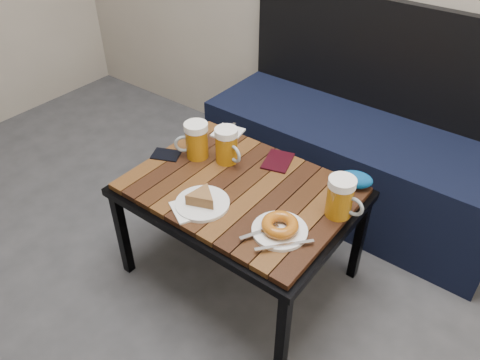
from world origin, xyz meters
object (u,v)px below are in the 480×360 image
Objects in this scene: bench at (354,156)px; knit_pouch at (355,179)px; cafe_table at (240,195)px; plate_bagel at (280,227)px; beer_mug_left at (196,140)px; passport_navy at (166,155)px; plate_pie at (202,200)px; passport_burgundy at (278,161)px; beer_mug_right at (341,197)px; beer_mug_centre at (227,146)px.

bench is 10.79× the size of knit_pouch.
cafe_table is 0.28m from plate_bagel.
beer_mug_left is at bearing 161.99° from plate_bagel.
bench reaches higher than beer_mug_left.
plate_bagel is 1.72× the size of knit_pouch.
bench is at bearing 121.13° from passport_navy.
passport_navy is at bearing 155.91° from plate_pie.
passport_navy is at bearing -164.74° from passport_burgundy.
beer_mug_right is at bearing 60.54° from plate_bagel.
cafe_table is at bearing 155.34° from plate_bagel.
beer_mug_centre is at bearing 93.61° from passport_navy.
plate_bagel is (0.11, -0.83, 0.22)m from bench.
beer_mug_right reaches higher than plate_pie.
beer_mug_centre is 1.03× the size of passport_burgundy.
passport_navy is 0.78× the size of passport_burgundy.
plate_pie is at bearing -147.49° from beer_mug_right.
beer_mug_right is (0.62, 0.03, -0.00)m from beer_mug_left.
beer_mug_centre is at bearing -114.38° from bench.
bench is 0.73m from beer_mug_centre.
knit_pouch is (0.59, 0.21, -0.05)m from beer_mug_left.
passport_navy reaches higher than cafe_table.
passport_navy is 0.45m from passport_burgundy.
cafe_table is 7.61× the size of passport_navy.
plate_pie is (-0.04, -0.17, 0.07)m from cafe_table.
knit_pouch is at bearing 37.84° from cafe_table.
bench reaches higher than cafe_table.
plate_pie reaches higher than cafe_table.
plate_bagel reaches higher than cafe_table.
bench is 0.91m from passport_navy.
passport_navy is (-0.72, -0.10, -0.07)m from beer_mug_right.
bench is at bearing 97.62° from plate_bagel.
passport_navy is (-0.32, 0.14, -0.02)m from plate_pie.
beer_mug_centre is 0.65× the size of plate_bagel.
beer_mug_right reaches higher than cafe_table.
cafe_table is at bearing -142.16° from knit_pouch.
cafe_table is at bearing 76.39° from plate_pie.
beer_mug_left reaches higher than plate_bagel.
bench is at bearing 60.34° from passport_burgundy.
cafe_table is (-0.14, -0.71, 0.16)m from bench.
plate_pie reaches higher than passport_burgundy.
beer_mug_left is 0.78× the size of plate_pie.
beer_mug_left is 0.63m from knit_pouch.
plate_pie is 1.49× the size of knit_pouch.
passport_burgundy is (0.16, 0.12, -0.07)m from beer_mug_centre.
plate_pie is at bearing -54.94° from beer_mug_centre.
knit_pouch is at bearing 48.63° from plate_pie.
passport_navy is at bearing -137.25° from beer_mug_centre.
beer_mug_right reaches higher than passport_navy.
bench is 0.86m from plate_bagel.
knit_pouch reaches higher than passport_burgundy.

